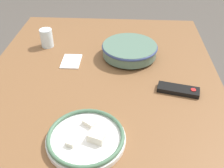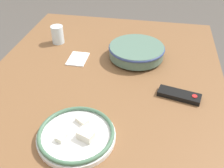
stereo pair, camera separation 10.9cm
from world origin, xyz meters
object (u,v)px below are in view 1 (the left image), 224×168
at_px(noodle_bowl, 130,50).
at_px(tv_remote, 178,89).
at_px(food_plate, 86,138).
at_px(drinking_glass, 47,38).

relative_size(noodle_bowl, tv_remote, 1.53).
bearing_deg(tv_remote, noodle_bowl, -129.86).
relative_size(noodle_bowl, food_plate, 1.03).
bearing_deg(tv_remote, drinking_glass, -106.21).
height_order(food_plate, drinking_glass, drinking_glass).
distance_m(noodle_bowl, tv_remote, 0.34).
distance_m(food_plate, tv_remote, 0.45).
xyz_separation_m(tv_remote, drinking_glass, (-0.36, -0.65, 0.04)).
bearing_deg(food_plate, noodle_bowl, 165.88).
xyz_separation_m(noodle_bowl, drinking_glass, (-0.09, -0.44, 0.01)).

